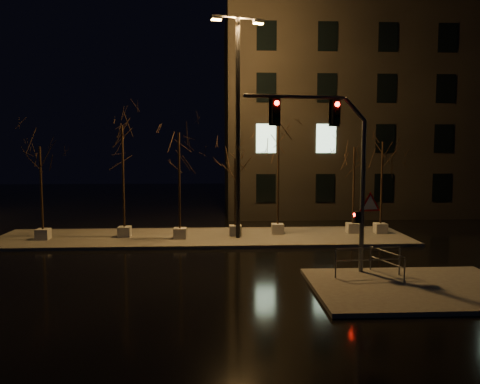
{
  "coord_description": "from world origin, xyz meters",
  "views": [
    {
      "loc": [
        0.69,
        -18.86,
        4.9
      ],
      "look_at": [
        1.83,
        3.17,
        2.8
      ],
      "focal_mm": 35.0,
      "sensor_mm": 36.0,
      "label": 1
    }
  ],
  "objects": [
    {
      "name": "guard_rail_b",
      "position": [
        7.0,
        -2.18,
        0.75
      ],
      "size": [
        0.65,
        1.88,
        0.93
      ],
      "rotation": [
        0.0,
        0.0,
        1.89
      ],
      "color": "#585B60",
      "rests_on": "sidewalk_corner"
    },
    {
      "name": "streetlight_main",
      "position": [
        1.83,
        5.51,
        6.72
      ],
      "size": [
        2.81,
        1.1,
        11.38
      ],
      "rotation": [
        0.0,
        0.0,
        0.28
      ],
      "color": "black",
      "rests_on": "median"
    },
    {
      "name": "tree_1",
      "position": [
        -4.21,
        6.05,
        4.76
      ],
      "size": [
        1.8,
        1.8,
        6.07
      ],
      "color": "#A3A198",
      "rests_on": "median"
    },
    {
      "name": "median",
      "position": [
        0.0,
        6.0,
        0.07
      ],
      "size": [
        22.0,
        5.0,
        0.15
      ],
      "primitive_type": "cube",
      "color": "#4C4944",
      "rests_on": "ground"
    },
    {
      "name": "tree_3",
      "position": [
        1.73,
        6.13,
        3.42
      ],
      "size": [
        1.8,
        1.8,
        4.31
      ],
      "color": "#A3A198",
      "rests_on": "median"
    },
    {
      "name": "guard_rail_a",
      "position": [
        6.28,
        -2.21,
        0.87
      ],
      "size": [
        2.53,
        0.3,
        1.1
      ],
      "rotation": [
        0.0,
        0.0,
        0.1
      ],
      "color": "#585B60",
      "rests_on": "sidewalk_corner"
    },
    {
      "name": "traffic_signal_mast",
      "position": [
        5.18,
        -1.68,
        4.51
      ],
      "size": [
        5.38,
        0.93,
        6.63
      ],
      "rotation": [
        0.0,
        0.0,
        0.17
      ],
      "color": "#585B60",
      "rests_on": "sidewalk_corner"
    },
    {
      "name": "tree_5",
      "position": [
        8.31,
        6.59,
        3.87
      ],
      "size": [
        1.8,
        1.8,
        4.91
      ],
      "color": "#A3A198",
      "rests_on": "median"
    },
    {
      "name": "ground",
      "position": [
        0.0,
        0.0,
        0.0
      ],
      "size": [
        90.0,
        90.0,
        0.0
      ],
      "primitive_type": "plane",
      "color": "black",
      "rests_on": "ground"
    },
    {
      "name": "tree_2",
      "position": [
        -1.21,
        5.45,
        4.46
      ],
      "size": [
        1.8,
        1.8,
        5.68
      ],
      "color": "#A3A198",
      "rests_on": "median"
    },
    {
      "name": "tree_6",
      "position": [
        9.83,
        6.43,
        4.1
      ],
      "size": [
        1.8,
        1.8,
        5.2
      ],
      "color": "#A3A198",
      "rests_on": "median"
    },
    {
      "name": "sidewalk_corner",
      "position": [
        7.5,
        -3.5,
        0.07
      ],
      "size": [
        7.0,
        5.0,
        0.15
      ],
      "primitive_type": "cube",
      "color": "#4C4944",
      "rests_on": "ground"
    },
    {
      "name": "building",
      "position": [
        14.0,
        18.0,
        7.5
      ],
      "size": [
        25.0,
        12.0,
        15.0
      ],
      "primitive_type": "cube",
      "color": "black",
      "rests_on": "ground"
    },
    {
      "name": "tree_0",
      "position": [
        -8.29,
        5.55,
        3.9
      ],
      "size": [
        1.8,
        1.8,
        4.94
      ],
      "color": "#A3A198",
      "rests_on": "median"
    },
    {
      "name": "tree_4",
      "position": [
        4.08,
        6.52,
        4.76
      ],
      "size": [
        1.8,
        1.8,
        6.08
      ],
      "color": "#A3A198",
      "rests_on": "median"
    }
  ]
}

